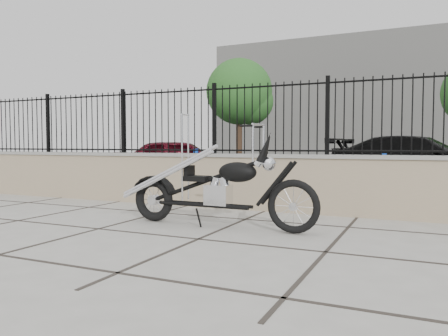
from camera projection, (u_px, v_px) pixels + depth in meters
name	position (u px, v px, depth m)	size (l,w,h in m)	color
ground_plane	(198.00, 239.00, 5.16)	(90.00, 90.00, 0.00)	#99968E
parking_lot	(353.00, 174.00, 16.51)	(30.00, 30.00, 0.00)	black
retaining_wall	(267.00, 182.00, 7.41)	(14.00, 0.36, 0.96)	gray
iron_fence	(268.00, 118.00, 7.35)	(14.00, 0.08, 1.20)	black
background_building	(385.00, 101.00, 29.01)	(22.00, 6.00, 8.00)	beige
chopper_motorcycle	(215.00, 169.00, 5.90)	(2.63, 0.46, 1.58)	black
car_red	(181.00, 161.00, 12.63)	(1.53, 3.79, 1.29)	#460A14
car_black	(420.00, 161.00, 11.47)	(1.90, 4.67, 1.35)	black
bollard_a	(196.00, 169.00, 10.93)	(0.12, 0.12, 1.01)	#0D34CD
bollard_b	(383.00, 177.00, 8.69)	(0.11, 0.11, 0.94)	blue
tree_left	(239.00, 89.00, 22.03)	(3.33, 3.33, 5.62)	#382619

